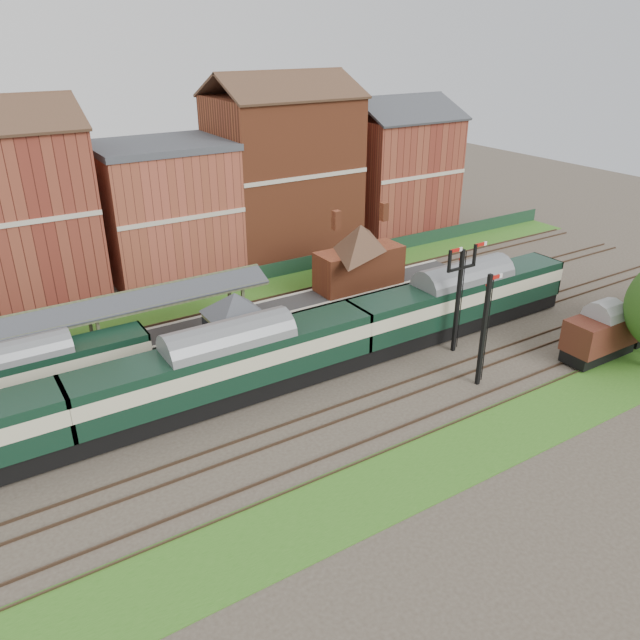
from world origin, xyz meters
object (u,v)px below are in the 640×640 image
dmu_train (230,365)px  signal_box (237,331)px  platform_railcar (19,376)px  semaphore_bracket (459,294)px

dmu_train → signal_box: bearing=58.0°
platform_railcar → signal_box: bearing=-13.5°
signal_box → semaphore_bracket: semaphore_bracket is taller
semaphore_bracket → signal_box: bearing=159.1°
signal_box → semaphore_bracket: size_ratio=0.73×
semaphore_bracket → dmu_train: 17.36m
signal_box → platform_railcar: signal_box is taller
signal_box → semaphore_bracket: bearing=-20.9°
semaphore_bracket → dmu_train: bearing=171.7°
signal_box → platform_railcar: size_ratio=0.37×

